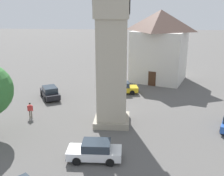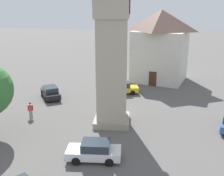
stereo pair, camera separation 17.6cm
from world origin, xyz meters
name	(u,v)px [view 1 (the left image)]	position (x,y,z in m)	size (l,w,h in m)	color
ground_plane	(112,123)	(0.00, 0.00, 0.00)	(200.00, 200.00, 0.00)	#565451
clock_tower	(112,10)	(0.00, 0.00, 10.85)	(4.13, 4.13, 18.64)	gray
car_red_corner	(50,92)	(-6.84, -8.29, 0.76)	(4.43, 3.48, 1.53)	black
car_white_side	(95,151)	(6.75, -0.81, 0.76)	(1.88, 4.16, 1.53)	white
car_black_far	(122,88)	(-9.39, 0.61, 0.76)	(2.30, 4.34, 1.53)	gold
pedestrian	(30,109)	(-0.63, -8.52, 1.01)	(0.28, 0.55, 1.69)	#706656
building_shop_left	(160,45)	(-16.31, 5.94, 5.38)	(9.20, 9.61, 10.55)	beige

